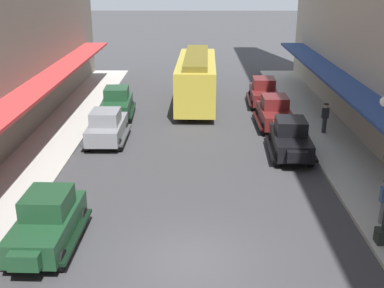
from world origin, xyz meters
name	(u,v)px	position (x,y,z in m)	size (l,w,h in m)	color
ground_plane	(191,261)	(0.00, 0.00, 0.00)	(200.00, 200.00, 0.00)	#38383A
parked_car_0	(47,220)	(-4.77, 0.93, 0.94)	(2.22, 4.29, 1.84)	#193D23
parked_car_1	(275,112)	(4.79, 13.87, 0.94)	(2.16, 4.27, 1.84)	#591919
parked_car_2	(264,92)	(4.80, 18.82, 0.94)	(2.27, 4.31, 1.84)	#591919
parked_car_3	(117,102)	(-4.81, 15.97, 0.94)	(2.30, 4.32, 1.84)	#193D23
parked_car_4	(107,126)	(-4.59, 11.15, 0.94)	(2.15, 4.26, 1.84)	slate
parked_car_5	(291,138)	(4.86, 9.29, 0.94)	(2.31, 4.32, 1.84)	black
streetcar	(196,78)	(0.20, 18.85, 1.90)	(2.74, 9.66, 3.46)	gold
pedestrian_0	(325,118)	(7.35, 12.47, 1.01)	(0.36, 0.28, 1.67)	#2D2D33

